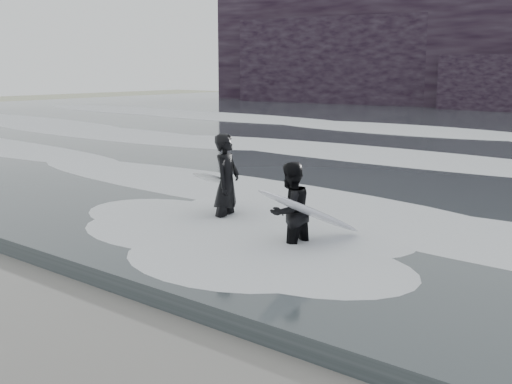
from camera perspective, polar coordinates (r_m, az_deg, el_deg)
foam_near at (r=13.23m, az=12.00°, el=-1.53°), size 60.00×3.20×0.20m
foam_mid at (r=19.61m, az=21.60°, el=2.08°), size 60.00×4.00×0.24m
surfer_left at (r=12.60m, az=-2.75°, el=0.80°), size 1.31×1.87×1.97m
surfer_right at (r=10.70m, az=3.36°, el=-1.79°), size 1.35×2.27×1.69m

